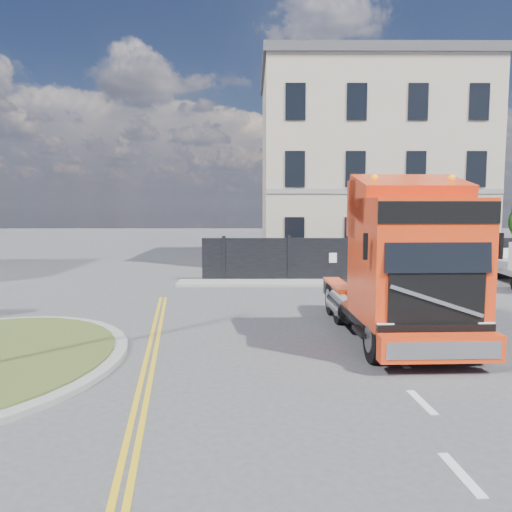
{
  "coord_description": "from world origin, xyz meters",
  "views": [
    {
      "loc": [
        -0.64,
        -13.81,
        3.53
      ],
      "look_at": [
        -0.56,
        2.93,
        1.8
      ],
      "focal_mm": 35.0,
      "sensor_mm": 36.0,
      "label": 1
    }
  ],
  "objects": [
    {
      "name": "georgian_building",
      "position": [
        6.0,
        16.5,
        5.77
      ],
      "size": [
        12.3,
        10.3,
        12.8
      ],
      "color": "#B6A891",
      "rests_on": "ground"
    },
    {
      "name": "pavement_far",
      "position": [
        6.0,
        8.1,
        0.06
      ],
      "size": [
        20.0,
        1.6,
        0.12
      ],
      "primitive_type": "cube",
      "color": "gray",
      "rests_on": "ground"
    },
    {
      "name": "ground",
      "position": [
        0.0,
        0.0,
        0.0
      ],
      "size": [
        120.0,
        120.0,
        0.0
      ],
      "primitive_type": "plane",
      "color": "#424244",
      "rests_on": "ground"
    },
    {
      "name": "truck",
      "position": [
        3.16,
        -1.43,
        1.86
      ],
      "size": [
        2.81,
        7.0,
        4.15
      ],
      "rotation": [
        0.0,
        0.0,
        0.03
      ],
      "color": "black",
      "rests_on": "ground"
    },
    {
      "name": "hoarding_fence",
      "position": [
        6.55,
        9.0,
        1.0
      ],
      "size": [
        18.8,
        0.25,
        2.0
      ],
      "color": "black",
      "rests_on": "ground"
    }
  ]
}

